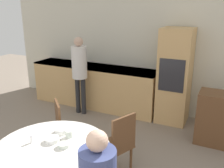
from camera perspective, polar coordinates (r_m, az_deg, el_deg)
wall_back at (r=5.24m, az=9.66°, el=7.42°), size 7.09×0.05×2.60m
kitchen_counter at (r=5.62m, az=-4.09°, el=-0.33°), size 2.89×0.60×0.93m
oven_unit at (r=4.88m, az=14.14°, el=1.69°), size 0.57×0.59×1.82m
dining_table at (r=2.94m, az=-13.19°, el=-17.66°), size 1.23×1.23×0.77m
chair_far_left at (r=3.70m, az=-13.48°, el=-10.16°), size 0.57×0.57×0.92m
chair_far_right at (r=3.29m, az=1.58°, el=-13.37°), size 0.53×0.53×0.92m
person_standing at (r=5.10m, az=-7.45°, el=3.85°), size 0.31×0.31×1.61m
cup at (r=2.92m, az=-9.83°, el=-11.20°), size 0.08×0.08×0.08m
bowl_near at (r=3.04m, az=-11.31°, el=-10.30°), size 0.17×0.17×0.05m
bowl_centre at (r=2.76m, az=-11.04°, el=-13.57°), size 0.12×0.12×0.04m
bowl_far at (r=2.88m, az=-13.52°, el=-12.23°), size 0.16×0.16×0.05m
salt_shaker at (r=2.91m, az=-17.98°, el=-11.89°), size 0.03×0.03×0.09m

